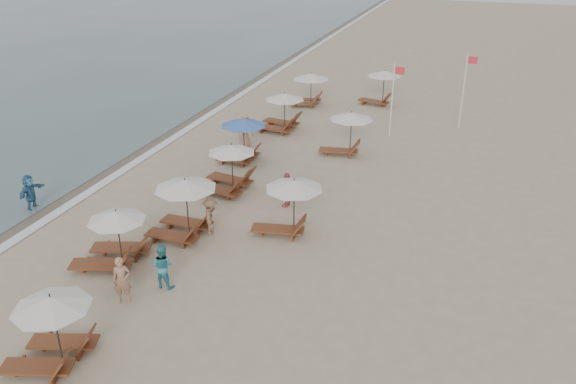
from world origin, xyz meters
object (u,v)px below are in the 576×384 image
(lounger_station_5, at_px, (280,113))
(inland_station_1, at_px, (346,130))
(beachgoer_mid_b, at_px, (211,217))
(beachgoer_far_b, at_px, (245,131))
(lounger_station_3, at_px, (226,170))
(lounger_station_0, at_px, (50,331))
(lounger_station_6, at_px, (308,87))
(inland_station_0, at_px, (287,203))
(beachgoer_far_a, at_px, (287,190))
(beachgoer_mid_a, at_px, (163,266))
(flag_pole_near, at_px, (393,96))
(inland_station_2, at_px, (380,84))
(waterline_walker, at_px, (30,192))
(lounger_station_1, at_px, (112,240))
(lounger_station_2, at_px, (181,209))
(lounger_station_4, at_px, (240,139))
(beachgoer_near, at_px, (122,280))

(lounger_station_5, height_order, inland_station_1, inland_station_1)
(beachgoer_mid_b, height_order, beachgoer_far_b, beachgoer_far_b)
(lounger_station_3, xyz_separation_m, beachgoer_mid_b, (1.12, -3.86, -0.21))
(lounger_station_0, relative_size, lounger_station_5, 0.91)
(lounger_station_3, xyz_separation_m, lounger_station_6, (-0.57, 13.86, 0.22))
(inland_station_0, bearing_deg, beachgoer_far_a, 108.92)
(beachgoer_mid_a, height_order, beachgoer_mid_b, beachgoer_mid_a)
(beachgoer_mid_a, height_order, flag_pole_near, flag_pole_near)
(lounger_station_3, relative_size, inland_station_2, 0.97)
(inland_station_1, xyz_separation_m, flag_pole_near, (1.69, 3.63, 0.94))
(lounger_station_6, height_order, inland_station_0, inland_station_0)
(beachgoer_far_b, xyz_separation_m, waterline_walker, (-5.54, -9.74, -0.12))
(lounger_station_5, bearing_deg, waterline_walker, -116.00)
(beachgoer_far_b, bearing_deg, waterline_walker, -172.23)
(lounger_station_0, height_order, beachgoer_far_b, lounger_station_0)
(beachgoer_mid_a, bearing_deg, lounger_station_1, -13.39)
(beachgoer_far_b, bearing_deg, lounger_station_2, -133.55)
(lounger_station_4, bearing_deg, inland_station_2, 69.36)
(beachgoer_far_a, xyz_separation_m, waterline_walker, (-10.00, -3.80, 0.00))
(lounger_station_5, bearing_deg, flag_pole_near, 10.20)
(lounger_station_4, bearing_deg, beachgoer_mid_a, -79.63)
(beachgoer_near, bearing_deg, inland_station_0, 29.92)
(lounger_station_2, xyz_separation_m, beachgoer_mid_a, (1.05, -3.24, -0.39))
(lounger_station_2, distance_m, beachgoer_mid_b, 1.14)
(lounger_station_2, height_order, waterline_walker, lounger_station_2)
(beachgoer_far_b, bearing_deg, beachgoer_near, -135.16)
(beachgoer_far_b, bearing_deg, lounger_station_1, -141.55)
(lounger_station_3, bearing_deg, beachgoer_near, -87.02)
(lounger_station_3, bearing_deg, lounger_station_1, -99.57)
(lounger_station_0, distance_m, flag_pole_near, 22.19)
(waterline_walker, bearing_deg, beachgoer_far_a, -70.22)
(lounger_station_4, bearing_deg, flag_pole_near, 44.50)
(lounger_station_0, relative_size, beachgoer_far_a, 1.63)
(lounger_station_4, distance_m, inland_station_2, 12.93)
(inland_station_2, bearing_deg, lounger_station_2, -100.27)
(lounger_station_6, bearing_deg, waterline_walker, -109.22)
(lounger_station_5, bearing_deg, inland_station_2, 57.91)
(lounger_station_5, bearing_deg, lounger_station_0, -87.51)
(lounger_station_2, distance_m, inland_station_2, 20.17)
(inland_station_1, distance_m, flag_pole_near, 4.12)
(lounger_station_5, relative_size, beachgoer_mid_a, 1.77)
(lounger_station_3, bearing_deg, waterline_walker, -147.65)
(lounger_station_2, relative_size, beachgoer_near, 1.68)
(lounger_station_2, xyz_separation_m, inland_station_0, (3.70, 1.46, 0.18))
(lounger_station_3, distance_m, beachgoer_far_b, 5.53)
(beachgoer_near, bearing_deg, lounger_station_2, 63.79)
(beachgoer_near, xyz_separation_m, beachgoer_far_a, (2.62, 8.18, -0.03))
(lounger_station_0, bearing_deg, inland_station_0, 68.27)
(lounger_station_4, height_order, lounger_station_6, lounger_station_4)
(beachgoer_mid_a, distance_m, beachgoer_far_b, 13.19)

